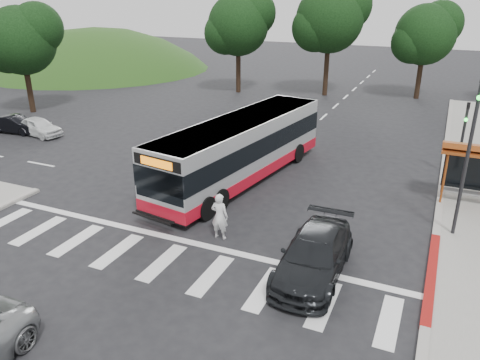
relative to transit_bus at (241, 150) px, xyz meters
The scene contains 16 objects.
ground 3.97m from the transit_bus, 79.71° to the right, with size 140.00×140.00×0.00m, color black.
curb_east 10.73m from the transit_bus, 24.66° to the left, with size 0.30×40.00×0.15m, color #9E9991.
curb_east_red 11.24m from the transit_bus, 30.00° to the right, with size 0.32×6.00×0.15m, color maroon.
hillside_nw 41.04m from the transit_bus, 139.87° to the left, with size 44.00×44.00×10.00m, color #1B4616.
crosswalk_ladder 8.74m from the transit_bus, 85.68° to the right, with size 18.00×2.60×0.01m, color silver.
traffic_signal_ne_tall 10.70m from the transit_bus, 11.46° to the right, with size 0.18×0.37×6.50m.
traffic_signal_ne_short 11.40m from the transit_bus, 25.65° to the left, with size 0.18×0.37×4.00m.
tree_north_a 23.15m from the transit_bus, 93.23° to the left, with size 6.60×6.15×10.17m.
tree_north_b 25.72m from the transit_bus, 74.66° to the left, with size 5.72×5.33×8.43m.
tree_north_c 22.98m from the transit_bus, 114.35° to the left, with size 6.16×5.74×9.30m.
tree_west_a 22.62m from the transit_bus, 163.04° to the left, with size 5.72×5.33×8.43m.
transit_bus is the anchor object (origin of this frame).
pedestrian 6.35m from the transit_bus, 73.84° to the right, with size 0.70×0.46×1.93m, color silver.
dark_sedan 9.19m from the transit_bus, 50.23° to the right, with size 2.07×5.10×1.48m, color black.
west_car_white 15.84m from the transit_bus, behind, with size 1.47×3.64×1.24m, color white.
west_car_black 17.77m from the transit_bus, behind, with size 1.27×3.65×1.20m, color black.
Camera 1 is at (8.53, -17.19, 9.22)m, focal length 35.00 mm.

